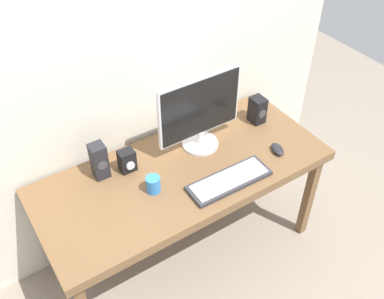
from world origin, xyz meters
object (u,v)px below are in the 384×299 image
object	(u,v)px
coffee_mug	(153,184)
keyboard_primary	(229,180)
desk	(183,178)
audio_controller	(127,161)
speaker_right	(257,110)
monitor	(200,112)
speaker_left	(99,161)
mouse	(277,149)

from	to	relation	value
coffee_mug	keyboard_primary	bearing A→B (deg)	-24.46
desk	audio_controller	bearing A→B (deg)	146.21
desk	speaker_right	xyz separation A→B (m)	(0.61, 0.12, 0.15)
monitor	keyboard_primary	distance (m)	0.41
coffee_mug	audio_controller	bearing A→B (deg)	100.56
keyboard_primary	speaker_right	world-z (taller)	speaker_right
monitor	speaker_left	xyz separation A→B (m)	(-0.58, 0.07, -0.13)
keyboard_primary	speaker_left	world-z (taller)	speaker_left
mouse	speaker_right	bearing A→B (deg)	91.00
speaker_right	audio_controller	xyz separation A→B (m)	(-0.86, 0.05, -0.02)
monitor	coffee_mug	distance (m)	0.48
monitor	coffee_mug	size ratio (longest dim) A/B	5.65
monitor	mouse	distance (m)	0.50
monitor	coffee_mug	xyz separation A→B (m)	(-0.40, -0.18, -0.19)
monitor	audio_controller	xyz separation A→B (m)	(-0.44, 0.03, -0.17)
keyboard_primary	monitor	bearing A→B (deg)	83.33
mouse	speaker_right	world-z (taller)	speaker_right
desk	keyboard_primary	distance (m)	0.27
speaker_right	speaker_left	world-z (taller)	speaker_left
audio_controller	speaker_left	bearing A→B (deg)	164.23
monitor	speaker_right	bearing A→B (deg)	-1.39
keyboard_primary	speaker_right	distance (m)	0.57
mouse	audio_controller	bearing A→B (deg)	173.62
speaker_right	audio_controller	bearing A→B (deg)	177.00
speaker_right	audio_controller	size ratio (longest dim) A/B	1.28
speaker_right	speaker_left	xyz separation A→B (m)	(-1.00, 0.08, 0.02)
desk	audio_controller	xyz separation A→B (m)	(-0.25, 0.17, 0.13)
keyboard_primary	mouse	bearing A→B (deg)	6.88
speaker_left	desk	bearing A→B (deg)	-27.96
mouse	speaker_right	distance (m)	0.31
keyboard_primary	mouse	size ratio (longest dim) A/B	4.36
speaker_left	audio_controller	world-z (taller)	speaker_left
speaker_left	coffee_mug	bearing A→B (deg)	-54.67
coffee_mug	monitor	bearing A→B (deg)	23.66
monitor	speaker_right	distance (m)	0.44
monitor	desk	bearing A→B (deg)	-146.10
keyboard_primary	speaker_right	bearing A→B (deg)	36.14
audio_controller	mouse	bearing A→B (deg)	-23.14
speaker_left	keyboard_primary	bearing A→B (deg)	-37.55
speaker_left	coffee_mug	distance (m)	0.31
speaker_right	desk	bearing A→B (deg)	-168.78
desk	audio_controller	world-z (taller)	audio_controller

